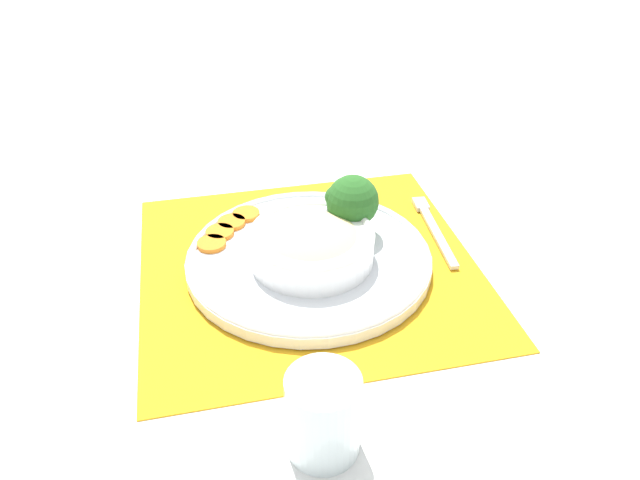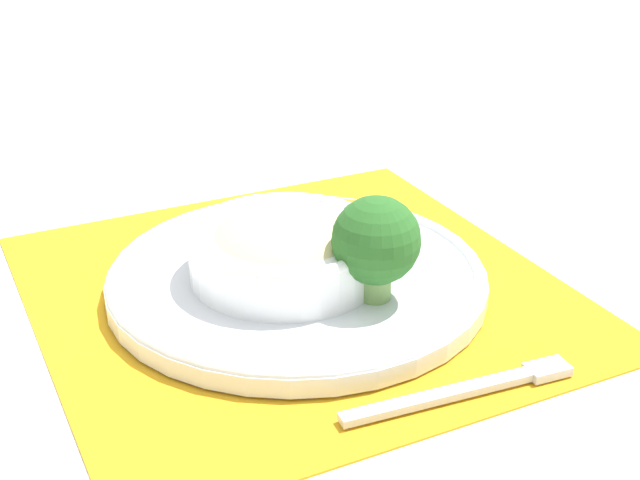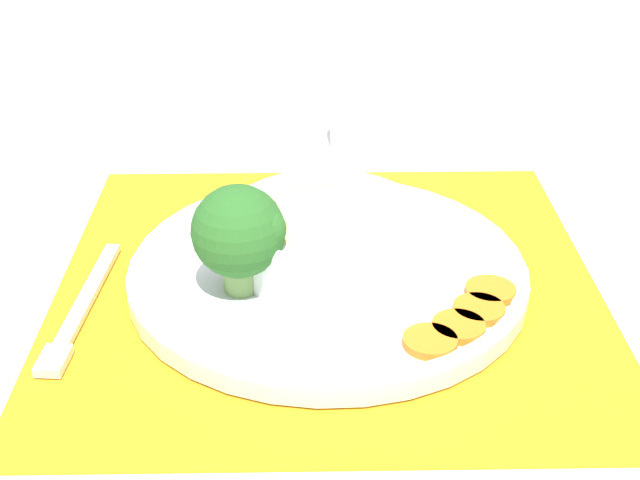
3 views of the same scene
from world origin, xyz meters
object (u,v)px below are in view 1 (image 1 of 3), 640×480
water_glass (323,418)px  bowl (309,244)px  broccoli_floret (352,202)px  fork (431,224)px

water_glass → bowl: bearing=73.8°
broccoli_floret → water_glass: 0.35m
bowl → fork: bowl is taller
water_glass → fork: water_glass is taller
broccoli_floret → fork: (0.13, 0.00, -0.06)m
bowl → water_glass: water_glass is taller
fork → bowl: bearing=-157.0°
bowl → broccoli_floret: size_ratio=1.86×
broccoli_floret → fork: broccoli_floret is taller
bowl → broccoli_floret: bearing=28.1°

